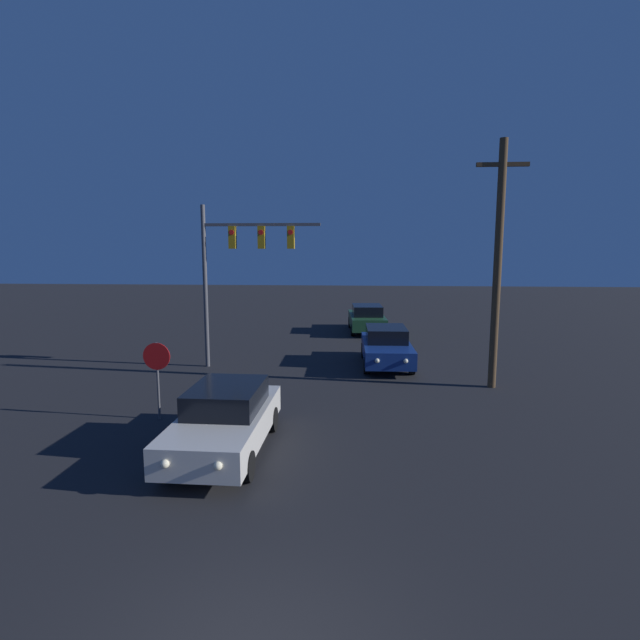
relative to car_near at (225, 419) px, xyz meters
name	(u,v)px	position (x,y,z in m)	size (l,w,h in m)	color
car_near	(225,419)	(0.00, 0.00, 0.00)	(2.06, 4.89, 1.61)	beige
car_mid	(386,346)	(4.46, 9.39, 0.00)	(2.08, 4.90, 1.61)	navy
car_far	(367,318)	(3.80, 17.77, 0.00)	(2.24, 4.95, 1.61)	#1E4728
traffic_signal_mast	(237,258)	(-1.70, 8.63, 3.74)	(4.86, 0.30, 6.68)	#4C4C51
stop_sign	(157,366)	(-2.54, 2.11, 0.78)	(0.79, 0.07, 2.28)	#4C4C51
utility_pole	(498,262)	(8.05, 6.27, 3.65)	(1.75, 0.28, 8.61)	#4C3823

